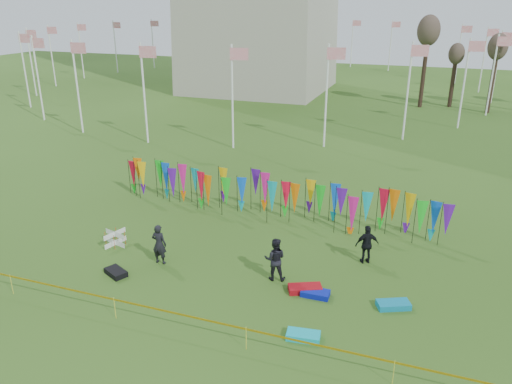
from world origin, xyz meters
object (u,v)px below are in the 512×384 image
(person_mid, at_px, (275,259))
(kite_bag_black, at_px, (116,272))
(kite_bag_blue, at_px, (315,293))
(kite_bag_teal, at_px, (393,305))
(kite_bag_red, at_px, (305,289))
(box_kite, at_px, (115,238))
(person_right, at_px, (367,244))
(kite_bag_turquoise, at_px, (303,336))
(person_left, at_px, (159,244))

(person_mid, distance_m, kite_bag_black, 6.90)
(kite_bag_blue, height_order, kite_bag_teal, kite_bag_teal)
(person_mid, bearing_deg, kite_bag_red, 147.85)
(person_mid, bearing_deg, kite_bag_blue, 147.32)
(box_kite, bearing_deg, kite_bag_teal, -3.54)
(person_right, distance_m, kite_bag_red, 3.89)
(kite_bag_black, bearing_deg, kite_bag_teal, 7.69)
(kite_bag_turquoise, bearing_deg, kite_bag_teal, 47.30)
(box_kite, height_order, person_mid, person_mid)
(person_right, bearing_deg, kite_bag_black, -0.74)
(kite_bag_turquoise, xyz_separation_m, kite_bag_teal, (2.79, 3.02, 0.00))
(kite_bag_teal, bearing_deg, kite_bag_blue, -175.49)
(person_left, xyz_separation_m, person_mid, (5.28, 0.43, 0.01))
(kite_bag_red, bearing_deg, kite_bag_turquoise, -76.57)
(person_right, bearing_deg, kite_bag_red, 32.65)
(person_mid, height_order, person_right, person_mid)
(box_kite, height_order, kite_bag_black, box_kite)
(kite_bag_black, bearing_deg, person_right, 25.49)
(person_right, distance_m, kite_bag_blue, 3.84)
(box_kite, bearing_deg, kite_bag_turquoise, -20.30)
(box_kite, relative_size, kite_bag_turquoise, 0.63)
(person_mid, relative_size, kite_bag_red, 1.41)
(person_right, height_order, kite_bag_teal, person_right)
(box_kite, relative_size, person_left, 0.39)
(kite_bag_turquoise, xyz_separation_m, kite_bag_black, (-8.72, 1.47, 0.00))
(person_mid, bearing_deg, box_kite, -15.42)
(kite_bag_teal, bearing_deg, person_left, 179.86)
(kite_bag_blue, height_order, kite_bag_red, kite_bag_red)
(person_left, distance_m, kite_bag_blue, 7.27)
(kite_bag_turquoise, distance_m, kite_bag_teal, 4.11)
(person_left, xyz_separation_m, kite_bag_turquoise, (7.45, -3.05, -0.82))
(box_kite, xyz_separation_m, kite_bag_turquoise, (10.36, -3.83, -0.25))
(kite_bag_blue, bearing_deg, kite_bag_turquoise, -85.13)
(person_left, bearing_deg, kite_bag_black, 50.08)
(kite_bag_turquoise, bearing_deg, person_mid, 121.99)
(kite_bag_blue, relative_size, kite_bag_teal, 0.89)
(person_left, xyz_separation_m, kite_bag_red, (6.74, -0.08, -0.82))
(person_left, height_order, kite_bag_black, person_left)
(person_mid, distance_m, kite_bag_teal, 5.05)
(kite_bag_red, height_order, kite_bag_black, kite_bag_red)
(person_mid, xyz_separation_m, kite_bag_teal, (4.96, -0.46, -0.83))
(person_left, distance_m, kite_bag_black, 2.19)
(person_left, height_order, person_mid, person_mid)
(box_kite, xyz_separation_m, kite_bag_black, (1.64, -2.37, -0.25))
(person_mid, height_order, kite_bag_blue, person_mid)
(kite_bag_blue, relative_size, kite_bag_red, 0.83)
(person_right, distance_m, kite_bag_turquoise, 6.40)
(person_right, distance_m, kite_bag_black, 11.09)
(person_left, xyz_separation_m, kite_bag_teal, (10.24, -0.02, -0.82))
(person_mid, distance_m, person_right, 4.40)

